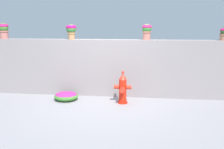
# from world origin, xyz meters

# --- Properties ---
(ground_plane) EXTENTS (24.00, 24.00, 0.00)m
(ground_plane) POSITION_xyz_m (0.00, 0.00, 0.00)
(ground_plane) COLOR gray
(stone_wall) EXTENTS (6.49, 0.34, 1.50)m
(stone_wall) POSITION_xyz_m (0.00, 0.99, 0.75)
(stone_wall) COLOR gray
(stone_wall) RESTS_ON ground
(potted_plant_0) EXTENTS (0.26, 0.26, 0.42)m
(potted_plant_0) POSITION_xyz_m (-2.84, 0.97, 1.75)
(potted_plant_0) COLOR #BA6C62
(potted_plant_0) RESTS_ON stone_wall
(potted_plant_1) EXTENTS (0.27, 0.27, 0.39)m
(potted_plant_1) POSITION_xyz_m (-0.96, 0.96, 1.75)
(potted_plant_1) COLOR #B87D4E
(potted_plant_1) RESTS_ON stone_wall
(potted_plant_2) EXTENTS (0.25, 0.25, 0.40)m
(potted_plant_2) POSITION_xyz_m (1.00, 0.99, 1.74)
(potted_plant_2) COLOR #BB6E5E
(potted_plant_2) RESTS_ON stone_wall
(potted_plant_3) EXTENTS (0.23, 0.23, 0.32)m
(potted_plant_3) POSITION_xyz_m (2.90, 1.00, 1.68)
(potted_plant_3) COLOR #AD7256
(potted_plant_3) RESTS_ON stone_wall
(fire_hydrant) EXTENTS (0.43, 0.35, 0.79)m
(fire_hydrant) POSITION_xyz_m (0.44, 0.34, 0.36)
(fire_hydrant) COLOR red
(fire_hydrant) RESTS_ON ground
(flower_bush_left) EXTENTS (0.61, 0.55, 0.21)m
(flower_bush_left) POSITION_xyz_m (-1.00, 0.42, 0.11)
(flower_bush_left) COLOR #3F7D2E
(flower_bush_left) RESTS_ON ground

